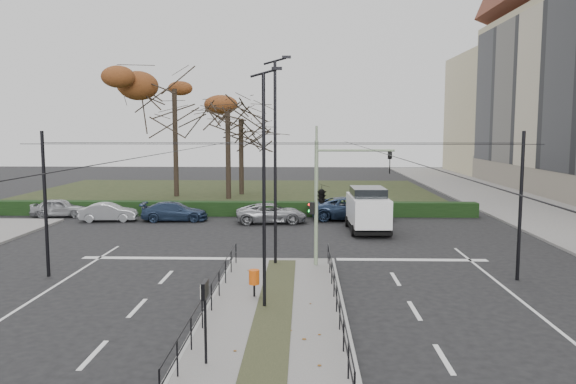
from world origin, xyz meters
The scene contains 21 objects.
ground centered at (0.00, 0.00, 0.00)m, with size 140.00×140.00×0.00m, color black.
median_island centered at (0.00, -2.50, 0.07)m, with size 4.40×15.00×0.14m, color slate.
sidewalk_east centered at (18.00, 22.00, 0.07)m, with size 8.00×90.00×0.14m, color slate.
park centered at (-6.00, 32.00, 0.05)m, with size 38.00×26.00×0.10m, color black.
hedge centered at (-6.00, 18.60, 0.50)m, with size 38.00×1.00×1.00m, color black.
median_railing centered at (0.00, -2.60, 0.98)m, with size 4.14×13.24×0.92m.
catenary centered at (0.00, 1.62, 3.42)m, with size 20.00×34.00×6.00m.
traffic_light centered at (1.82, 3.76, 3.31)m, with size 3.70×2.12×5.44m.
litter_bin centered at (-0.79, -1.00, 0.83)m, with size 0.38×0.38×0.96m.
info_panel centered at (-1.51, -6.77, 1.82)m, with size 0.12×0.56×2.14m.
streetlamp_median_near centered at (-0.32, -2.11, 4.16)m, with size 0.66×0.14×7.91m.
streetlamp_median_far centered at (-0.27, 3.97, 4.74)m, with size 0.75×0.15×9.04m.
parked_car_first centered at (-16.00, 17.68, 0.65)m, with size 1.53×3.79×1.29m, color #93959A.
parked_car_second centered at (-11.96, 15.92, 0.61)m, with size 1.29×3.69×1.21m, color #93959A.
parked_car_third centered at (-7.64, 16.23, 0.63)m, with size 1.77×4.36×1.26m, color #21304D.
parked_car_fourth centered at (-1.15, 15.64, 0.64)m, with size 2.11×4.58×1.27m, color #93959A.
white_van centered at (4.76, 12.77, 1.36)m, with size 2.41×5.10×2.63m.
rust_tree centered at (-10.48, 29.21, 9.58)m, with size 10.24×10.24×12.48m.
bare_tree_center centered at (-4.84, 31.06, 6.53)m, with size 7.05×7.05×9.22m.
bare_tree_near centered at (-5.58, 27.60, 7.03)m, with size 5.56×5.56×9.94m.
parked_car_fifth centered at (4.17, 17.07, 0.76)m, with size 2.52×5.46×1.52m, color #21304D.
Camera 1 is at (0.99, -20.39, 6.06)m, focal length 35.00 mm.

